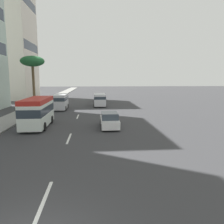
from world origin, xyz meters
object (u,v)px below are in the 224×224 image
at_px(car_third, 109,120).
at_px(van_lead, 100,99).
at_px(pedestrian_near_lamp, 19,110).
at_px(car_second, 101,98).
at_px(palm_tree, 32,62).
at_px(minibus_fifth, 37,111).
at_px(van_fourth, 60,101).

bearing_deg(car_third, van_lead, 1.58).
bearing_deg(pedestrian_near_lamp, car_second, -175.41).
xyz_separation_m(pedestrian_near_lamp, palm_tree, (10.19, 0.76, 6.54)).
height_order(car_third, minibus_fifth, minibus_fifth).
distance_m(car_second, palm_tree, 16.52).
xyz_separation_m(van_lead, palm_tree, (-1.36, 11.11, 6.33)).
height_order(van_lead, car_second, van_lead).
height_order(car_second, palm_tree, palm_tree).
xyz_separation_m(minibus_fifth, pedestrian_near_lamp, (5.12, 3.50, -0.58)).
xyz_separation_m(van_lead, car_second, (8.15, -0.53, -0.52)).
relative_size(minibus_fifth, pedestrian_near_lamp, 3.88).
relative_size(car_second, palm_tree, 0.48).
height_order(car_third, pedestrian_near_lamp, pedestrian_near_lamp).
height_order(minibus_fifth, palm_tree, palm_tree).
xyz_separation_m(van_fourth, palm_tree, (2.53, 4.72, 6.20)).
xyz_separation_m(van_lead, car_third, (-17.52, -0.48, -0.52)).
distance_m(minibus_fifth, palm_tree, 16.97).
distance_m(minibus_fifth, pedestrian_near_lamp, 6.23).
bearing_deg(car_third, palm_tree, 35.65).
bearing_deg(palm_tree, car_third, -144.35).
relative_size(pedestrian_near_lamp, palm_tree, 0.19).
relative_size(van_lead, van_fourth, 1.02).
relative_size(car_second, minibus_fifth, 0.64).
bearing_deg(car_third, van_fourth, 26.75).
xyz_separation_m(car_third, palm_tree, (16.16, 11.59, 6.85)).
relative_size(car_second, pedestrian_near_lamp, 2.50).
bearing_deg(pedestrian_near_lamp, palm_tree, -142.26).
height_order(car_second, minibus_fifth, minibus_fifth).
bearing_deg(pedestrian_near_lamp, minibus_fifth, 67.88).
relative_size(car_third, van_fourth, 0.86).
bearing_deg(minibus_fifth, palm_tree, -164.46).
relative_size(car_second, car_third, 0.95).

